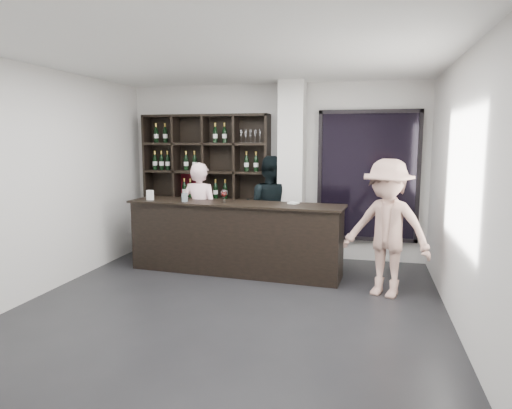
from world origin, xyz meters
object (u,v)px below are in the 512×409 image
(tasting_counter, at_px, (235,238))
(customer, at_px, (387,228))
(wine_shelf, at_px, (206,185))
(taster_pink, at_px, (200,214))
(taster_black, at_px, (270,209))

(tasting_counter, bearing_deg, customer, -9.28)
(wine_shelf, height_order, taster_pink, wine_shelf)
(wine_shelf, xyz_separation_m, tasting_counter, (0.80, -1.00, -0.67))
(wine_shelf, distance_m, customer, 3.33)
(wine_shelf, relative_size, taster_black, 1.39)
(tasting_counter, height_order, taster_black, taster_black)
(taster_black, xyz_separation_m, customer, (1.80, -1.35, 0.01))
(wine_shelf, distance_m, taster_black, 1.21)
(tasting_counter, bearing_deg, wine_shelf, 132.61)
(taster_pink, bearing_deg, customer, 167.13)
(taster_pink, bearing_deg, taster_black, -148.25)
(wine_shelf, relative_size, taster_pink, 1.47)
(wine_shelf, bearing_deg, tasting_counter, -51.47)
(tasting_counter, height_order, taster_pink, taster_pink)
(customer, bearing_deg, wine_shelf, 176.13)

